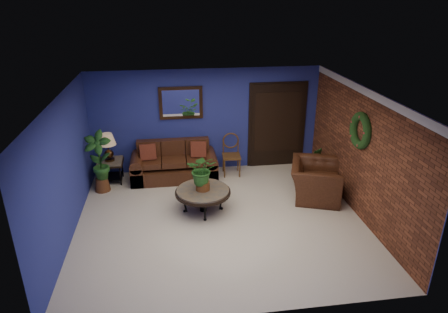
{
  "coord_description": "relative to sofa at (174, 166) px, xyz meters",
  "views": [
    {
      "loc": [
        -0.88,
        -6.67,
        4.17
      ],
      "look_at": [
        0.15,
        0.55,
        1.11
      ],
      "focal_mm": 32.0,
      "sensor_mm": 36.0,
      "label": 1
    }
  ],
  "objects": [
    {
      "name": "armchair",
      "position": [
        2.98,
        -1.41,
        0.09
      ],
      "size": [
        1.38,
        1.47,
        0.77
      ],
      "primitive_type": "imported",
      "rotation": [
        0.0,
        0.0,
        1.23
      ],
      "color": "#4C2615",
      "rests_on": "ground"
    },
    {
      "name": "tall_plant",
      "position": [
        -1.62,
        -0.47,
        0.45
      ],
      "size": [
        0.68,
        0.54,
        1.39
      ],
      "color": "brown",
      "rests_on": "ground"
    },
    {
      "name": "crown_molding",
      "position": [
        3.55,
        -2.08,
        2.13
      ],
      "size": [
        0.03,
        5.0,
        0.14
      ],
      "primitive_type": "cube",
      "color": "white",
      "rests_on": "wall_right_brick"
    },
    {
      "name": "wall_right_brick",
      "position": [
        3.58,
        -2.08,
        0.95
      ],
      "size": [
        0.04,
        5.0,
        2.5
      ],
      "primitive_type": "cube",
      "color": "brown",
      "rests_on": "ground"
    },
    {
      "name": "floor_plant",
      "position": [
        3.18,
        -0.68,
        0.16
      ],
      "size": [
        0.41,
        0.33,
        0.87
      ],
      "color": "brown",
      "rests_on": "ground"
    },
    {
      "name": "wall_mirror",
      "position": [
        0.23,
        0.38,
        1.42
      ],
      "size": [
        1.02,
        0.06,
        0.77
      ],
      "primitive_type": "cube",
      "color": "#3F2613",
      "rests_on": "wall_back"
    },
    {
      "name": "coffee_plant",
      "position": [
        0.53,
        -1.67,
        0.6
      ],
      "size": [
        0.66,
        0.6,
        0.76
      ],
      "color": "brown",
      "rests_on": "coffee_table"
    },
    {
      "name": "wreath",
      "position": [
        3.52,
        -2.03,
        1.4
      ],
      "size": [
        0.16,
        0.72,
        0.72
      ],
      "primitive_type": "torus",
      "rotation": [
        0.0,
        1.57,
        0.0
      ],
      "color": "black",
      "rests_on": "wall_right_brick"
    },
    {
      "name": "ceiling",
      "position": [
        0.83,
        -2.08,
        2.2
      ],
      "size": [
        5.5,
        5.0,
        0.02
      ],
      "primitive_type": "cube",
      "color": "silver",
      "rests_on": "wall_back"
    },
    {
      "name": "sofa",
      "position": [
        0.0,
        0.0,
        0.0
      ],
      "size": [
        2.0,
        0.87,
        0.9
      ],
      "color": "#4C2615",
      "rests_on": "ground"
    },
    {
      "name": "side_chair",
      "position": [
        1.38,
        0.05,
        0.27
      ],
      "size": [
        0.45,
        0.45,
        1.0
      ],
      "rotation": [
        0.0,
        0.0,
        -0.06
      ],
      "color": "#543618",
      "rests_on": "ground"
    },
    {
      "name": "closet_door",
      "position": [
        2.58,
        0.39,
        0.75
      ],
      "size": [
        1.44,
        0.06,
        2.18
      ],
      "primitive_type": "cube",
      "color": "black",
      "rests_on": "wall_back"
    },
    {
      "name": "floor",
      "position": [
        0.83,
        -2.08,
        -0.3
      ],
      "size": [
        5.5,
        5.5,
        0.0
      ],
      "primitive_type": "plane",
      "color": "beige",
      "rests_on": "ground"
    },
    {
      "name": "coffee_table",
      "position": [
        0.53,
        -1.67,
        0.13
      ],
      "size": [
        1.12,
        1.12,
        0.48
      ],
      "rotation": [
        0.0,
        0.0,
        -0.21
      ],
      "color": "#4A4640",
      "rests_on": "ground"
    },
    {
      "name": "table_lamp",
      "position": [
        -1.47,
        -0.03,
        0.65
      ],
      "size": [
        0.38,
        0.38,
        0.63
      ],
      "color": "#3F2613",
      "rests_on": "end_table"
    },
    {
      "name": "wall_left",
      "position": [
        -1.92,
        -2.08,
        0.95
      ],
      "size": [
        0.04,
        5.0,
        2.5
      ],
      "primitive_type": "cube",
      "color": "navy",
      "rests_on": "ground"
    },
    {
      "name": "end_table",
      "position": [
        -1.47,
        -0.03,
        0.11
      ],
      "size": [
        0.59,
        0.59,
        0.54
      ],
      "color": "#4A4640",
      "rests_on": "ground"
    },
    {
      "name": "wall_back",
      "position": [
        0.83,
        0.42,
        0.95
      ],
      "size": [
        5.5,
        0.04,
        2.5
      ],
      "primitive_type": "cube",
      "color": "navy",
      "rests_on": "ground"
    }
  ]
}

